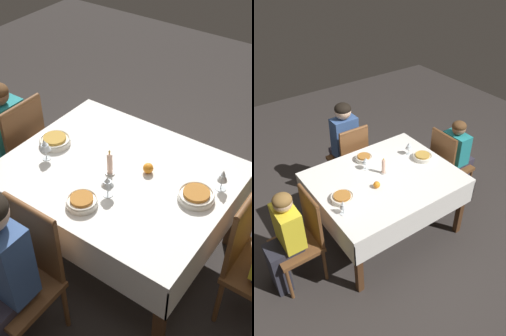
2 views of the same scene
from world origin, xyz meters
TOP-DOWN VIEW (x-y plane):
  - ground_plane at (0.00, 0.00)m, footprint 8.00×8.00m
  - dining_table at (0.00, 0.00)m, footprint 1.43×1.14m
  - chair_south at (-0.07, -0.80)m, footprint 0.40×0.41m
  - chair_east at (0.95, 0.04)m, footprint 0.41×0.40m
  - chair_west at (-0.95, -0.02)m, footprint 0.41×0.40m
  - person_adult_denim at (-0.07, -0.96)m, footprint 0.30×0.34m
  - person_child_yellow at (1.11, 0.04)m, footprint 0.33×0.30m
  - person_child_teal at (-1.11, -0.02)m, footprint 0.33×0.30m
  - bowl_south at (0.01, -0.37)m, footprint 0.19×0.19m
  - wine_glass_south at (0.08, -0.22)m, footprint 0.08×0.08m
  - bowl_east at (0.52, 0.06)m, footprint 0.22×0.22m
  - wine_glass_east at (0.60, 0.22)m, footprint 0.07×0.07m
  - bowl_west at (-0.52, -0.02)m, footprint 0.22×0.22m
  - wine_glass_west at (-0.46, -0.18)m, footprint 0.08×0.08m
  - candle_centerpiece at (-0.03, -0.06)m, footprint 0.06×0.06m
  - orange_fruit at (0.16, 0.09)m, footprint 0.07×0.07m

SIDE VIEW (x-z plane):
  - ground_plane at x=0.00m, z-range 0.00..0.00m
  - chair_south at x=-0.07m, z-range 0.04..0.99m
  - chair_east at x=0.95m, z-range 0.04..0.99m
  - chair_west at x=-0.95m, z-range 0.04..0.99m
  - person_child_teal at x=-1.11m, z-range 0.05..1.08m
  - person_child_yellow at x=1.11m, z-range 0.05..1.11m
  - dining_table at x=0.00m, z-range 0.29..1.03m
  - person_adult_denim at x=-0.07m, z-range 0.08..1.26m
  - bowl_east at x=0.52m, z-range 0.74..0.80m
  - bowl_west at x=-0.52m, z-range 0.74..0.80m
  - bowl_south at x=0.01m, z-range 0.74..0.80m
  - orange_fruit at x=0.16m, z-range 0.74..0.81m
  - candle_centerpiece at x=-0.03m, z-range 0.72..0.91m
  - wine_glass_east at x=0.60m, z-range 0.77..0.91m
  - wine_glass_south at x=0.08m, z-range 0.78..0.91m
  - wine_glass_west at x=-0.46m, z-range 0.78..0.92m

